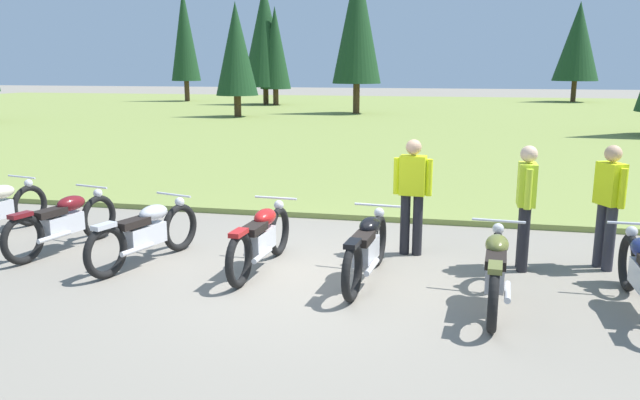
{
  "coord_description": "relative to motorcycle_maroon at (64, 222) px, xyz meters",
  "views": [
    {
      "loc": [
        1.71,
        -7.4,
        2.67
      ],
      "look_at": [
        0.0,
        0.6,
        0.9
      ],
      "focal_mm": 34.84,
      "sensor_mm": 36.0,
      "label": 1
    }
  ],
  "objects": [
    {
      "name": "motorcycle_red",
      "position": [
        3.09,
        -0.23,
        0.0
      ],
      "size": [
        0.62,
        2.1,
        0.88
      ],
      "color": "black",
      "rests_on": "ground"
    },
    {
      "name": "rider_checking_bike",
      "position": [
        6.5,
        0.49,
        0.51
      ],
      "size": [
        0.23,
        0.55,
        1.67
      ],
      "color": "black",
      "rests_on": "ground"
    },
    {
      "name": "ground_plane",
      "position": [
        3.81,
        -0.44,
        -0.44
      ],
      "size": [
        140.0,
        140.0,
        0.0
      ],
      "primitive_type": "plane",
      "color": "gray"
    },
    {
      "name": "motorcycle_maroon",
      "position": [
        0.0,
        0.0,
        0.0
      ],
      "size": [
        0.73,
        2.07,
        0.88
      ],
      "color": "black",
      "rests_on": "ground"
    },
    {
      "name": "rider_in_hivis_vest",
      "position": [
        7.57,
        0.76,
        0.51
      ],
      "size": [
        0.36,
        0.5,
        1.67
      ],
      "color": "#2D2D38",
      "rests_on": "ground"
    },
    {
      "name": "motorcycle_black",
      "position": [
        4.53,
        -0.4,
        0.0
      ],
      "size": [
        0.62,
        2.1,
        0.88
      ],
      "color": "black",
      "rests_on": "ground"
    },
    {
      "name": "grass_moorland",
      "position": [
        3.81,
        24.67,
        -0.39
      ],
      "size": [
        80.0,
        44.0,
        0.1
      ],
      "primitive_type": "cube",
      "color": "olive",
      "rests_on": "ground"
    },
    {
      "name": "rider_with_back_turned",
      "position": [
        5.0,
        0.87,
        0.51
      ],
      "size": [
        0.55,
        0.25,
        1.67
      ],
      "color": "black",
      "rests_on": "ground"
    },
    {
      "name": "forest_treeline",
      "position": [
        8.66,
        28.89,
        3.89
      ],
      "size": [
        42.71,
        26.44,
        8.66
      ],
      "color": "#47331E",
      "rests_on": "ground"
    },
    {
      "name": "motorcycle_silver",
      "position": [
        1.47,
        -0.31,
        0.0
      ],
      "size": [
        0.83,
        2.04,
        0.88
      ],
      "color": "black",
      "rests_on": "ground"
    },
    {
      "name": "motorcycle_olive",
      "position": [
        6.06,
        -0.94,
        0.0
      ],
      "size": [
        0.62,
        2.1,
        0.88
      ],
      "color": "black",
      "rests_on": "ground"
    }
  ]
}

